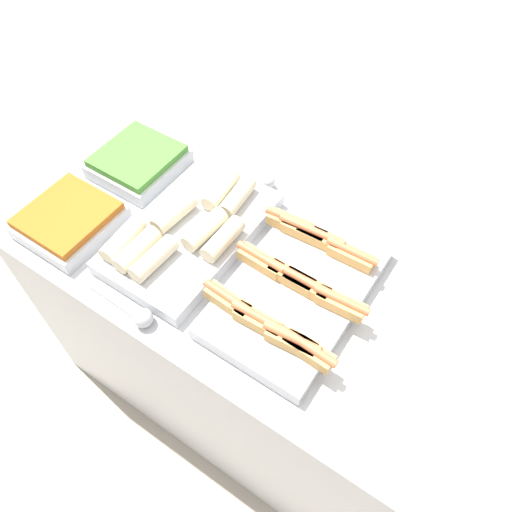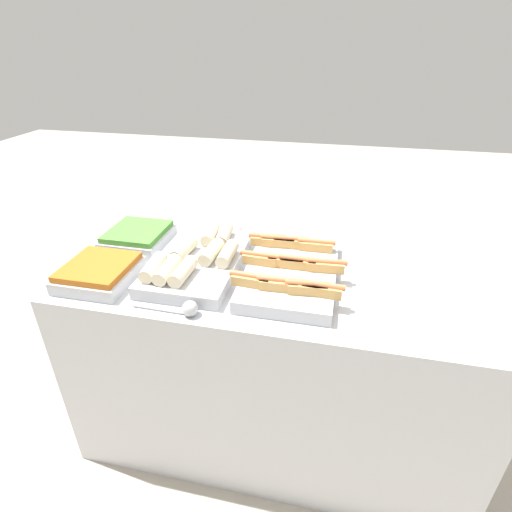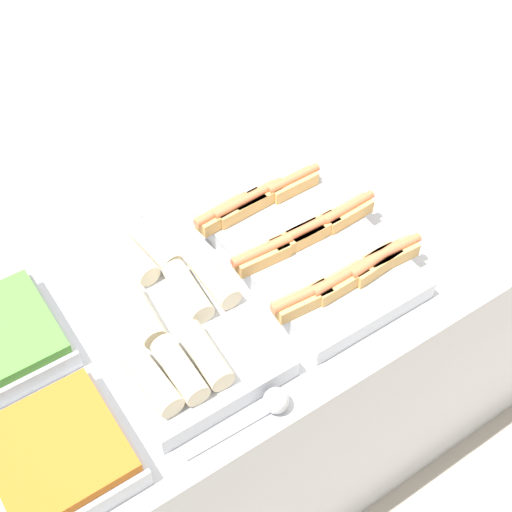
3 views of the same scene
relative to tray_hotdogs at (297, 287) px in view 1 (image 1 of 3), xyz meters
The scene contains 8 objects.
ground_plane 0.92m from the tray_hotdogs, behind, with size 12.00×12.00×0.00m, color #ADA393.
counter 0.48m from the tray_hotdogs, behind, with size 1.65×0.71×0.88m.
tray_hotdogs is the anchor object (origin of this frame).
tray_wraps 0.37m from the tray_hotdogs, behind, with size 0.32×0.54×0.10m.
tray_side_front 0.73m from the tray_hotdogs, 166.03° to the right, with size 0.26×0.27×0.07m.
tray_side_back 0.72m from the tray_hotdogs, 168.92° to the left, with size 0.26×0.27×0.07m.
serving_spoon_near 0.43m from the tray_hotdogs, 135.00° to the right, with size 0.24×0.05×0.05m.
serving_spoon_far 0.44m from the tray_hotdogs, 135.34° to the left, with size 0.23×0.05×0.05m.
Camera 1 is at (0.38, -0.69, 2.07)m, focal length 35.00 mm.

